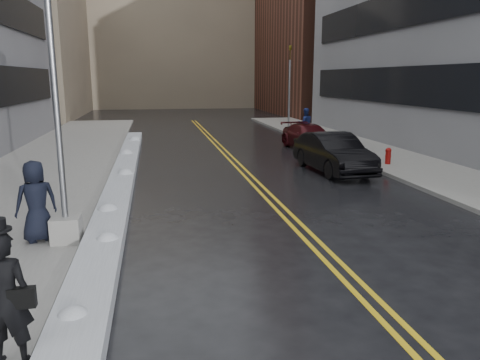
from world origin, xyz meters
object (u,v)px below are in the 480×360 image
lamppost (59,140)px  pedestrian_east (305,123)px  pedestrian_fedora (5,299)px  car_black (333,153)px  pedestrian_c (36,201)px  fire_hydrant (388,155)px  car_maroon (309,137)px  traffic_signal (289,85)px

lamppost → pedestrian_east: bearing=56.4°
pedestrian_fedora → car_black: (9.37, 12.25, -0.26)m
pedestrian_fedora → pedestrian_c: 5.11m
lamppost → fire_hydrant: size_ratio=10.45×
lamppost → car_maroon: size_ratio=1.60×
pedestrian_c → pedestrian_east: size_ratio=1.01×
traffic_signal → car_black: 15.03m
pedestrian_c → traffic_signal: bearing=-145.0°
traffic_signal → fire_hydrant: bearing=-88.0°
fire_hydrant → pedestrian_c: 15.14m
pedestrian_fedora → car_black: size_ratio=0.37×
fire_hydrant → pedestrian_c: pedestrian_c is taller
lamppost → pedestrian_c: size_ratio=3.98×
lamppost → car_black: 12.13m
lamppost → pedestrian_c: lamppost is taller
pedestrian_fedora → lamppost: bearing=-85.0°
fire_hydrant → pedestrian_fedora: bearing=-133.5°
car_maroon → lamppost: bearing=-132.7°
fire_hydrant → lamppost: bearing=-147.0°
traffic_signal → pedestrian_east: size_ratio=3.16×
fire_hydrant → traffic_signal: traffic_signal is taller
traffic_signal → car_black: traffic_signal is taller
lamppost → pedestrian_c: bearing=164.6°
pedestrian_east → traffic_signal: bearing=-88.9°
fire_hydrant → traffic_signal: size_ratio=0.12×
fire_hydrant → traffic_signal: bearing=92.0°
car_black → traffic_signal: bearing=77.1°
traffic_signal → car_maroon: 8.71m
pedestrian_c → car_maroon: (11.24, 13.64, -0.41)m
fire_hydrant → car_maroon: size_ratio=0.15×
pedestrian_fedora → pedestrian_east: pedestrian_east is taller
car_maroon → traffic_signal: bearing=76.4°
lamppost → pedestrian_fedora: (0.10, -4.87, -1.45)m
fire_hydrant → car_black: (-2.83, -0.62, 0.27)m
pedestrian_c → car_black: size_ratio=0.38×
traffic_signal → pedestrian_c: (-12.45, -21.82, -2.29)m
lamppost → car_black: lamppost is taller
car_black → lamppost: bearing=-145.9°
pedestrian_east → car_maroon: 3.65m
lamppost → fire_hydrant: bearing=33.0°
pedestrian_c → pedestrian_fedora: bearing=73.2°
pedestrian_c → lamppost: bearing=139.3°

